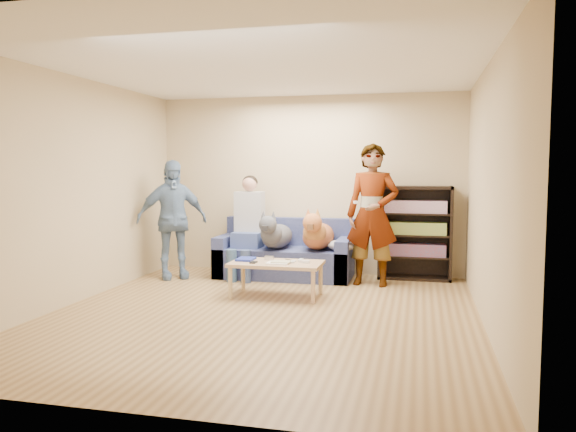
% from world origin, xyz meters
% --- Properties ---
extents(ground, '(5.00, 5.00, 0.00)m').
position_xyz_m(ground, '(0.00, 0.00, 0.00)').
color(ground, olive).
rests_on(ground, ground).
extents(ceiling, '(5.00, 5.00, 0.00)m').
position_xyz_m(ceiling, '(0.00, 0.00, 2.60)').
color(ceiling, white).
rests_on(ceiling, ground).
extents(wall_back, '(4.50, 0.00, 4.50)m').
position_xyz_m(wall_back, '(0.00, 2.50, 1.30)').
color(wall_back, tan).
rests_on(wall_back, ground).
extents(wall_front, '(4.50, 0.00, 4.50)m').
position_xyz_m(wall_front, '(0.00, -2.50, 1.30)').
color(wall_front, tan).
rests_on(wall_front, ground).
extents(wall_left, '(0.00, 5.00, 5.00)m').
position_xyz_m(wall_left, '(-2.25, 0.00, 1.30)').
color(wall_left, tan).
rests_on(wall_left, ground).
extents(wall_right, '(0.00, 5.00, 5.00)m').
position_xyz_m(wall_right, '(2.25, 0.00, 1.30)').
color(wall_right, tan).
rests_on(wall_right, ground).
extents(blanket, '(0.41, 0.35, 0.14)m').
position_xyz_m(blanket, '(0.58, 1.93, 0.50)').
color(blanket, silver).
rests_on(blanket, sofa).
extents(person_standing_right, '(0.72, 0.51, 1.87)m').
position_xyz_m(person_standing_right, '(1.00, 1.79, 0.94)').
color(person_standing_right, gray).
rests_on(person_standing_right, ground).
extents(person_standing_left, '(1.03, 0.90, 1.66)m').
position_xyz_m(person_standing_left, '(-1.77, 1.61, 0.83)').
color(person_standing_left, '#789BC1').
rests_on(person_standing_left, ground).
extents(held_controller, '(0.07, 0.13, 0.03)m').
position_xyz_m(held_controller, '(0.80, 1.59, 1.11)').
color(held_controller, white).
rests_on(held_controller, person_standing_right).
extents(notebook_blue, '(0.20, 0.26, 0.03)m').
position_xyz_m(notebook_blue, '(-0.46, 0.90, 0.43)').
color(notebook_blue, navy).
rests_on(notebook_blue, coffee_table).
extents(papers, '(0.26, 0.20, 0.02)m').
position_xyz_m(papers, '(-0.01, 0.75, 0.43)').
color(papers, white).
rests_on(papers, coffee_table).
extents(magazine, '(0.22, 0.17, 0.01)m').
position_xyz_m(magazine, '(0.02, 0.77, 0.44)').
color(magazine, '#B0AF8D').
rests_on(magazine, coffee_table).
extents(camera_silver, '(0.11, 0.06, 0.05)m').
position_xyz_m(camera_silver, '(-0.18, 0.97, 0.45)').
color(camera_silver, silver).
rests_on(camera_silver, coffee_table).
extents(controller_a, '(0.04, 0.13, 0.03)m').
position_xyz_m(controller_a, '(0.22, 0.95, 0.43)').
color(controller_a, silver).
rests_on(controller_a, coffee_table).
extents(controller_b, '(0.09, 0.06, 0.03)m').
position_xyz_m(controller_b, '(0.30, 0.87, 0.43)').
color(controller_b, white).
rests_on(controller_b, coffee_table).
extents(headphone_cup_a, '(0.07, 0.07, 0.02)m').
position_xyz_m(headphone_cup_a, '(0.14, 0.83, 0.43)').
color(headphone_cup_a, silver).
rests_on(headphone_cup_a, coffee_table).
extents(headphone_cup_b, '(0.07, 0.07, 0.02)m').
position_xyz_m(headphone_cup_b, '(0.14, 0.91, 0.43)').
color(headphone_cup_b, silver).
rests_on(headphone_cup_b, coffee_table).
extents(pen_orange, '(0.13, 0.06, 0.01)m').
position_xyz_m(pen_orange, '(-0.08, 0.69, 0.42)').
color(pen_orange, '#CA671C').
rests_on(pen_orange, coffee_table).
extents(pen_black, '(0.13, 0.08, 0.01)m').
position_xyz_m(pen_black, '(0.06, 1.03, 0.42)').
color(pen_black, black).
rests_on(pen_black, coffee_table).
extents(wallet, '(0.07, 0.12, 0.02)m').
position_xyz_m(wallet, '(-0.31, 0.73, 0.43)').
color(wallet, black).
rests_on(wallet, coffee_table).
extents(sofa, '(1.90, 0.85, 0.82)m').
position_xyz_m(sofa, '(-0.25, 2.10, 0.28)').
color(sofa, '#515B93').
rests_on(sofa, ground).
extents(person_seated, '(0.40, 0.73, 1.47)m').
position_xyz_m(person_seated, '(-0.77, 1.97, 0.77)').
color(person_seated, '#455699').
rests_on(person_seated, sofa).
extents(dog_gray, '(0.39, 1.24, 0.57)m').
position_xyz_m(dog_gray, '(-0.34, 1.87, 0.63)').
color(dog_gray, '#474951').
rests_on(dog_gray, sofa).
extents(dog_tan, '(0.42, 1.17, 0.61)m').
position_xyz_m(dog_tan, '(0.24, 1.93, 0.64)').
color(dog_tan, '#B45F37').
rests_on(dog_tan, sofa).
extents(coffee_table, '(1.10, 0.60, 0.42)m').
position_xyz_m(coffee_table, '(-0.06, 0.85, 0.37)').
color(coffee_table, tan).
rests_on(coffee_table, ground).
extents(bookshelf, '(1.00, 0.34, 1.30)m').
position_xyz_m(bookshelf, '(1.55, 2.33, 0.68)').
color(bookshelf, black).
rests_on(bookshelf, ground).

